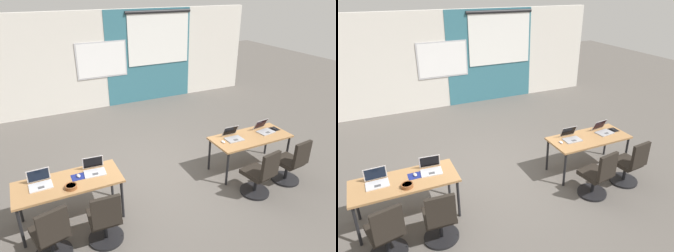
# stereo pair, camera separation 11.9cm
# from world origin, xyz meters

# --- Properties ---
(ground_plane) EXTENTS (24.00, 24.00, 0.00)m
(ground_plane) POSITION_xyz_m (0.00, 0.00, 0.00)
(ground_plane) COLOR #56514C
(back_wall_assembly) EXTENTS (10.00, 0.27, 2.80)m
(back_wall_assembly) POSITION_xyz_m (0.05, 4.20, 1.41)
(back_wall_assembly) COLOR silver
(back_wall_assembly) RESTS_ON ground
(desk_near_left) EXTENTS (1.60, 0.70, 0.72)m
(desk_near_left) POSITION_xyz_m (-1.75, -0.60, 0.66)
(desk_near_left) COLOR #A37547
(desk_near_left) RESTS_ON ground
(desk_near_right) EXTENTS (1.60, 0.70, 0.72)m
(desk_near_right) POSITION_xyz_m (1.75, -0.60, 0.66)
(desk_near_right) COLOR #A37547
(desk_near_right) RESTS_ON ground
(laptop_near_right_end) EXTENTS (0.36, 0.36, 0.22)m
(laptop_near_right_end) POSITION_xyz_m (2.14, -0.53, 0.77)
(laptop_near_right_end) COLOR #9E9EA3
(laptop_near_right_end) RESTS_ON desk_near_right
(mousepad_near_right_end) EXTENTS (0.22, 0.19, 0.00)m
(mousepad_near_right_end) POSITION_xyz_m (2.38, -0.55, 0.72)
(mousepad_near_right_end) COLOR black
(mousepad_near_right_end) RESTS_ON desk_near_right
(mouse_near_right_end) EXTENTS (0.07, 0.11, 0.03)m
(mouse_near_right_end) POSITION_xyz_m (2.38, -0.55, 0.74)
(mouse_near_right_end) COLOR black
(mouse_near_right_end) RESTS_ON mousepad_near_right_end
(chair_near_right_end) EXTENTS (0.52, 0.56, 0.92)m
(chair_near_right_end) POSITION_xyz_m (2.13, -1.34, 0.38)
(chair_near_right_end) COLOR black
(chair_near_right_end) RESTS_ON ground
(laptop_near_left_end) EXTENTS (0.34, 0.27, 0.24)m
(laptop_near_left_end) POSITION_xyz_m (-2.13, -0.51, 0.77)
(laptop_near_left_end) COLOR silver
(laptop_near_left_end) RESTS_ON desk_near_left
(chair_near_left_end) EXTENTS (0.53, 0.58, 0.92)m
(chair_near_left_end) POSITION_xyz_m (-2.12, -1.30, 0.38)
(chair_near_left_end) COLOR black
(chair_near_left_end) RESTS_ON ground
(laptop_near_right_inner) EXTENTS (0.34, 0.33, 0.22)m
(laptop_near_right_inner) POSITION_xyz_m (1.38, -0.52, 0.77)
(laptop_near_right_inner) COLOR #9E9EA3
(laptop_near_right_inner) RESTS_ON desk_near_right
(mouse_near_right_inner) EXTENTS (0.06, 0.10, 0.03)m
(mouse_near_right_inner) POSITION_xyz_m (1.11, -0.58, 0.74)
(mouse_near_right_inner) COLOR silver
(mouse_near_right_inner) RESTS_ON desk_near_right
(chair_near_right_inner) EXTENTS (0.52, 0.57, 0.92)m
(chair_near_right_inner) POSITION_xyz_m (1.35, -1.39, 0.38)
(chair_near_right_inner) COLOR black
(chair_near_right_inner) RESTS_ON ground
(laptop_near_left_inner) EXTENTS (0.35, 0.31, 0.23)m
(laptop_near_left_inner) POSITION_xyz_m (-1.32, -0.51, 0.77)
(laptop_near_left_inner) COLOR silver
(laptop_near_left_inner) RESTS_ON desk_near_left
(mousepad_near_left_inner) EXTENTS (0.22, 0.19, 0.00)m
(mousepad_near_left_inner) POSITION_xyz_m (-1.58, -0.54, 0.72)
(mousepad_near_left_inner) COLOR navy
(mousepad_near_left_inner) RESTS_ON desk_near_left
(mouse_near_left_inner) EXTENTS (0.07, 0.11, 0.03)m
(mouse_near_left_inner) POSITION_xyz_m (-1.58, -0.54, 0.74)
(mouse_near_left_inner) COLOR #B2B2B7
(mouse_near_left_inner) RESTS_ON mousepad_near_left_inner
(chair_near_left_inner) EXTENTS (0.52, 0.55, 0.92)m
(chair_near_left_inner) POSITION_xyz_m (-1.40, -1.32, 0.38)
(chair_near_left_inner) COLOR black
(chair_near_left_inner) RESTS_ON ground
(snack_bowl) EXTENTS (0.18, 0.18, 0.06)m
(snack_bowl) POSITION_xyz_m (-1.74, -0.80, 0.76)
(snack_bowl) COLOR brown
(snack_bowl) RESTS_ON desk_near_left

